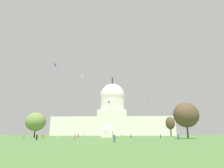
% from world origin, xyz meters
% --- Properties ---
extents(ground_plane, '(800.00, 800.00, 0.00)m').
position_xyz_m(ground_plane, '(0.00, 0.00, 0.00)').
color(ground_plane, '#4C7538').
extents(capitol_building, '(137.17, 28.87, 68.60)m').
position_xyz_m(capitol_building, '(-5.41, 191.20, 20.00)').
color(capitol_building, silver).
rests_on(capitol_building, ground_plane).
extents(event_tent, '(6.17, 4.92, 6.43)m').
position_xyz_m(event_tent, '(-1.51, 64.03, 3.24)').
color(event_tent, white).
rests_on(event_tent, ground_plane).
extents(tree_east_near, '(14.13, 13.93, 13.70)m').
position_xyz_m(tree_east_near, '(31.26, 40.22, 8.91)').
color(tree_east_near, brown).
rests_on(tree_east_near, ground_plane).
extents(tree_west_near, '(12.84, 12.71, 11.68)m').
position_xyz_m(tree_west_near, '(-34.92, 54.43, 7.36)').
color(tree_west_near, '#42301E').
rests_on(tree_west_near, ground_plane).
extents(tree_east_mid, '(7.16, 6.41, 12.72)m').
position_xyz_m(tree_east_mid, '(37.31, 92.77, 8.51)').
color(tree_east_mid, brown).
rests_on(tree_east_mid, ground_plane).
extents(person_orange_lawn_far_right, '(0.62, 0.62, 1.52)m').
position_xyz_m(person_orange_lawn_far_right, '(6.35, 56.80, 0.68)').
color(person_orange_lawn_far_right, orange).
rests_on(person_orange_lawn_far_right, ground_plane).
extents(person_grey_aisle_center, '(0.53, 0.53, 1.60)m').
position_xyz_m(person_grey_aisle_center, '(-25.91, 26.50, 0.72)').
color(person_grey_aisle_center, gray).
rests_on(person_grey_aisle_center, ground_plane).
extents(person_olive_mid_left, '(0.54, 0.54, 1.68)m').
position_xyz_m(person_olive_mid_left, '(-24.70, 39.14, 0.76)').
color(person_olive_mid_left, olive).
rests_on(person_olive_mid_left, ground_plane).
extents(person_navy_edge_west, '(0.50, 0.50, 1.61)m').
position_xyz_m(person_navy_edge_west, '(22.41, 48.86, 0.74)').
color(person_navy_edge_west, navy).
rests_on(person_navy_edge_west, ground_plane).
extents(person_denim_deep_crowd, '(0.58, 0.58, 1.72)m').
position_xyz_m(person_denim_deep_crowd, '(4.81, 2.52, 0.78)').
color(person_denim_deep_crowd, '#3D5684').
rests_on(person_denim_deep_crowd, ground_plane).
extents(person_maroon_back_left, '(0.59, 0.59, 1.60)m').
position_xyz_m(person_maroon_back_left, '(10.05, 50.55, 0.72)').
color(person_maroon_back_left, maroon).
rests_on(person_maroon_back_left, ground_plane).
extents(person_black_front_center, '(0.58, 0.58, 1.65)m').
position_xyz_m(person_black_front_center, '(-17.24, 16.61, 0.75)').
color(person_black_front_center, black).
rests_on(person_black_front_center, ground_plane).
extents(person_tan_near_tree_east, '(0.60, 0.60, 1.70)m').
position_xyz_m(person_tan_near_tree_east, '(-19.44, 24.19, 0.77)').
color(person_tan_near_tree_east, tan).
rests_on(person_tan_near_tree_east, ground_plane).
extents(person_navy_front_left, '(0.48, 0.48, 1.73)m').
position_xyz_m(person_navy_front_left, '(23.17, 23.93, 0.80)').
color(person_navy_front_left, navy).
rests_on(person_navy_front_left, ground_plane).
extents(person_white_edge_east, '(0.56, 0.56, 1.72)m').
position_xyz_m(person_white_edge_east, '(-25.21, 58.08, 0.79)').
color(person_white_edge_east, silver).
rests_on(person_white_edge_east, ground_plane).
extents(person_red_back_center, '(0.64, 0.64, 1.75)m').
position_xyz_m(person_red_back_center, '(-13.09, 49.66, 0.79)').
color(person_red_back_center, red).
rests_on(person_red_back_center, ground_plane).
extents(person_grey_lawn_far_left, '(0.49, 0.49, 1.78)m').
position_xyz_m(person_grey_lawn_far_left, '(-6.72, 17.16, 0.83)').
color(person_grey_lawn_far_left, gray).
rests_on(person_grey_lawn_far_left, ground_plane).
extents(person_tan_mid_right, '(0.45, 0.45, 1.60)m').
position_xyz_m(person_tan_mid_right, '(-10.70, 49.98, 0.75)').
color(person_tan_mid_right, tan).
rests_on(person_tan_mid_right, ground_plane).
extents(kite_black_mid, '(1.87, 0.99, 2.32)m').
position_xyz_m(kite_black_mid, '(28.99, 131.72, 29.23)').
color(kite_black_mid, black).
extents(kite_blue_mid, '(0.99, 0.66, 1.45)m').
position_xyz_m(kite_blue_mid, '(-24.33, 45.39, 32.59)').
color(kite_blue_mid, blue).
extents(kite_cyan_mid, '(0.97, 0.97, 2.06)m').
position_xyz_m(kite_cyan_mid, '(16.09, 131.47, 33.19)').
color(kite_cyan_mid, '#33BCDB').
extents(kite_magenta_high, '(0.55, 0.74, 1.17)m').
position_xyz_m(kite_magenta_high, '(-39.96, 159.77, 43.47)').
color(kite_magenta_high, '#D1339E').
extents(kite_orange_high, '(1.23, 0.87, 4.09)m').
position_xyz_m(kite_orange_high, '(15.26, 52.52, 55.57)').
color(kite_orange_high, orange).
extents(kite_pink_mid, '(0.56, 0.95, 4.52)m').
position_xyz_m(kite_pink_mid, '(12.81, 26.19, 28.25)').
color(kite_pink_mid, pink).
extents(kite_turquoise_high, '(1.76, 1.04, 2.96)m').
position_xyz_m(kite_turquoise_high, '(-15.98, 164.62, 48.37)').
color(kite_turquoise_high, teal).
extents(kite_yellow_high, '(0.97, 0.95, 3.61)m').
position_xyz_m(kite_yellow_high, '(-24.92, 108.06, 45.74)').
color(kite_yellow_high, yellow).
extents(kite_gold_high, '(0.42, 0.77, 2.42)m').
position_xyz_m(kite_gold_high, '(-26.55, 127.22, 47.75)').
color(kite_gold_high, gold).
extents(kite_lime_mid, '(0.49, 1.04, 2.96)m').
position_xyz_m(kite_lime_mid, '(-0.17, 58.56, 20.50)').
color(kite_lime_mid, '#8CD133').
extents(kite_white_high, '(0.93, 0.88, 3.84)m').
position_xyz_m(kite_white_high, '(-31.58, 81.46, 42.58)').
color(kite_white_high, white).
extents(kite_violet_mid, '(0.82, 0.92, 3.08)m').
position_xyz_m(kite_violet_mid, '(-2.08, 86.54, 21.49)').
color(kite_violet_mid, purple).
extents(kite_green_low, '(1.33, 1.87, 0.28)m').
position_xyz_m(kite_green_low, '(-13.25, 117.12, 12.62)').
color(kite_green_low, green).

